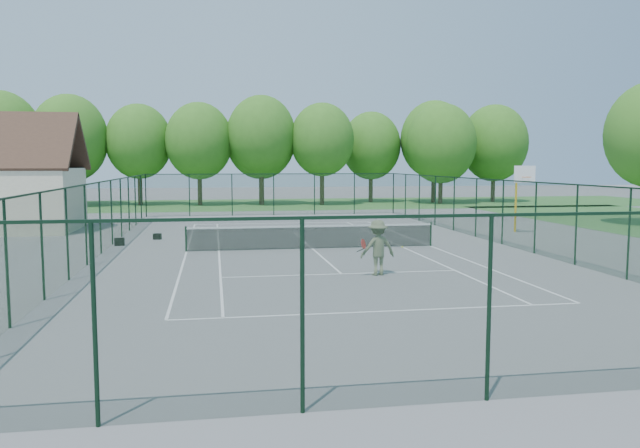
{
  "coord_description": "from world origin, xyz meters",
  "views": [
    {
      "loc": [
        -4.29,
        -27.13,
        3.82
      ],
      "look_at": [
        0.0,
        -2.0,
        1.3
      ],
      "focal_mm": 35.0,
      "sensor_mm": 36.0,
      "label": 1
    }
  ],
  "objects_px": {
    "tennis_net": "(312,236)",
    "basketball_goal": "(521,186)",
    "sports_bag_a": "(120,242)",
    "tennis_player": "(378,248)"
  },
  "relations": [
    {
      "from": "basketball_goal",
      "to": "sports_bag_a",
      "type": "height_order",
      "value": "basketball_goal"
    },
    {
      "from": "tennis_net",
      "to": "basketball_goal",
      "type": "height_order",
      "value": "basketball_goal"
    },
    {
      "from": "tennis_net",
      "to": "tennis_player",
      "type": "height_order",
      "value": "tennis_player"
    },
    {
      "from": "tennis_net",
      "to": "basketball_goal",
      "type": "xyz_separation_m",
      "value": [
        12.08,
        4.26,
        1.99
      ]
    },
    {
      "from": "tennis_net",
      "to": "sports_bag_a",
      "type": "height_order",
      "value": "tennis_net"
    },
    {
      "from": "sports_bag_a",
      "to": "basketball_goal",
      "type": "bearing_deg",
      "value": -0.79
    },
    {
      "from": "sports_bag_a",
      "to": "tennis_player",
      "type": "xyz_separation_m",
      "value": [
        9.79,
        -9.34,
        0.76
      ]
    },
    {
      "from": "tennis_net",
      "to": "sports_bag_a",
      "type": "xyz_separation_m",
      "value": [
        -8.62,
        2.53,
        -0.4
      ]
    },
    {
      "from": "basketball_goal",
      "to": "sports_bag_a",
      "type": "distance_m",
      "value": 20.9
    },
    {
      "from": "tennis_player",
      "to": "sports_bag_a",
      "type": "bearing_deg",
      "value": 136.35
    }
  ]
}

